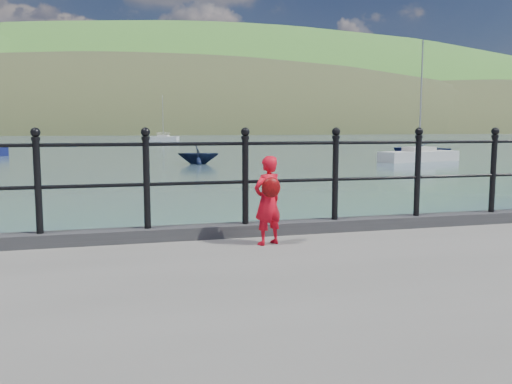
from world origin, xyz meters
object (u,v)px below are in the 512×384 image
object	(u,v)px
railing	(197,171)
launch_blue	(423,149)
launch_navy	(198,153)
sailboat_near	(419,156)
sailboat_deep	(163,138)
child	(268,200)

from	to	relation	value
railing	launch_blue	distance (m)	42.05
launch_blue	launch_navy	xyz separation A→B (m)	(-20.14, -6.18, 0.19)
sailboat_near	sailboat_deep	world-z (taller)	sailboat_near
sailboat_near	launch_navy	bearing A→B (deg)	161.10
railing	launch_navy	world-z (taller)	railing
child	sailboat_near	size ratio (longest dim) A/B	0.12
railing	sailboat_near	bearing A→B (deg)	53.67
child	sailboat_near	xyz separation A→B (m)	(18.81, 27.14, -1.18)
launch_blue	sailboat_near	world-z (taller)	sailboat_near
launch_blue	sailboat_deep	size ratio (longest dim) A/B	0.57
sailboat_deep	sailboat_near	bearing A→B (deg)	-54.81
railing	launch_navy	size ratio (longest dim) A/B	7.06
railing	child	xyz separation A→B (m)	(0.72, -0.57, -0.30)
launch_blue	launch_navy	distance (m)	21.07
child	sailboat_near	distance (m)	33.04
child	sailboat_deep	bearing A→B (deg)	-118.49
launch_blue	sailboat_near	distance (m)	9.06
sailboat_deep	launch_blue	bearing A→B (deg)	-48.76
launch_blue	child	bearing A→B (deg)	-165.71
railing	child	world-z (taller)	railing
launch_navy	sailboat_deep	xyz separation A→B (m)	(3.85, 63.45, -0.33)
child	launch_blue	xyz separation A→B (m)	(23.87, 34.66, -1.04)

